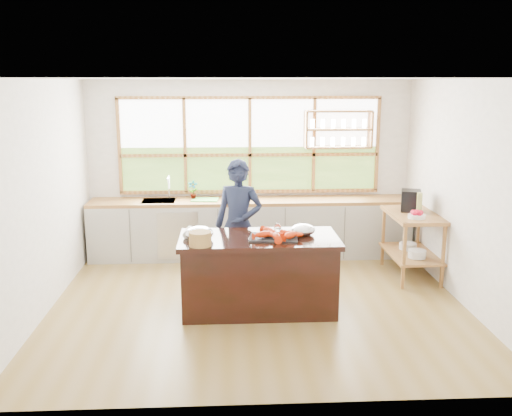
{
  "coord_description": "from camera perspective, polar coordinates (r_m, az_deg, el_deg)",
  "views": [
    {
      "loc": [
        -0.37,
        -6.59,
        2.68
      ],
      "look_at": [
        -0.01,
        0.15,
        1.17
      ],
      "focal_mm": 40.0,
      "sensor_mm": 36.0,
      "label": 1
    }
  ],
  "objects": [
    {
      "name": "parchment_roll",
      "position": [
        6.75,
        -6.79,
        -2.4
      ],
      "size": [
        0.11,
        0.31,
        0.08
      ],
      "primitive_type": "cylinder",
      "rotation": [
        1.57,
        0.0,
        -0.11
      ],
      "color": "white",
      "rests_on": "island"
    },
    {
      "name": "potted_plant",
      "position": [
        8.75,
        -6.32,
        1.8
      ],
      "size": [
        0.16,
        0.11,
        0.29
      ],
      "primitive_type": "imported",
      "rotation": [
        0.0,
        0.0,
        -0.07
      ],
      "color": "slate",
      "rests_on": "back_counter"
    },
    {
      "name": "room_shell",
      "position": [
        7.17,
        0.15,
        5.2
      ],
      "size": [
        5.02,
        4.52,
        2.71
      ],
      "color": "white",
      "rests_on": "ground_plane"
    },
    {
      "name": "espresso_machine",
      "position": [
        8.21,
        15.22,
        0.72
      ],
      "size": [
        0.33,
        0.34,
        0.3
      ],
      "primitive_type": "cube",
      "rotation": [
        0.0,
        0.0,
        -0.29
      ],
      "color": "black",
      "rests_on": "right_shelf_unit"
    },
    {
      "name": "mixing_bowl_right",
      "position": [
        6.74,
        4.72,
        -2.18
      ],
      "size": [
        0.29,
        0.29,
        0.14
      ],
      "primitive_type": "ellipsoid",
      "color": "#B6B8BE",
      "rests_on": "island"
    },
    {
      "name": "island",
      "position": [
        6.77,
        0.28,
        -6.55
      ],
      "size": [
        1.85,
        0.9,
        0.9
      ],
      "color": "black",
      "rests_on": "ground_plane"
    },
    {
      "name": "wine_bottle",
      "position": [
        8.03,
        16.01,
        0.43
      ],
      "size": [
        0.09,
        0.09,
        0.3
      ],
      "primitive_type": "cylinder",
      "rotation": [
        0.0,
        0.0,
        -0.25
      ],
      "color": "#A4AA54",
      "rests_on": "right_shelf_unit"
    },
    {
      "name": "lobster_pile",
      "position": [
        6.55,
        1.99,
        -2.62
      ],
      "size": [
        0.52,
        0.48,
        0.08
      ],
      "color": "#D83805",
      "rests_on": "slate_board"
    },
    {
      "name": "cook",
      "position": [
        7.34,
        -1.74,
        -1.76
      ],
      "size": [
        0.72,
        0.57,
        1.71
      ],
      "primitive_type": "imported",
      "rotation": [
        0.0,
        0.0,
        -0.29
      ],
      "color": "#181E35",
      "rests_on": "ground_plane"
    },
    {
      "name": "fruit_bowl",
      "position": [
        7.82,
        15.79,
        -0.68
      ],
      "size": [
        0.23,
        0.23,
        0.11
      ],
      "color": "silver",
      "rests_on": "right_shelf_unit"
    },
    {
      "name": "wine_glass",
      "position": [
        6.38,
        2.18,
        -2.06
      ],
      "size": [
        0.08,
        0.08,
        0.22
      ],
      "color": "silver",
      "rests_on": "island"
    },
    {
      "name": "wicker_basket",
      "position": [
        6.3,
        -5.6,
        -3.08
      ],
      "size": [
        0.25,
        0.25,
        0.16
      ],
      "primitive_type": "cylinder",
      "color": "#9C6E3D",
      "rests_on": "island"
    },
    {
      "name": "right_shelf_unit",
      "position": [
        8.17,
        15.36,
        -2.54
      ],
      "size": [
        0.62,
        1.1,
        0.9
      ],
      "color": "olive",
      "rests_on": "ground_plane"
    },
    {
      "name": "back_counter",
      "position": [
        8.82,
        -0.65,
        -1.99
      ],
      "size": [
        4.9,
        0.63,
        0.9
      ],
      "color": "#A7A39E",
      "rests_on": "ground_plane"
    },
    {
      "name": "mixing_bowl_left",
      "position": [
        6.56,
        -5.71,
        -2.53
      ],
      "size": [
        0.33,
        0.33,
        0.16
      ],
      "primitive_type": "ellipsoid",
      "color": "#B6B8BE",
      "rests_on": "island"
    },
    {
      "name": "slate_board",
      "position": [
        6.59,
        1.78,
        -2.97
      ],
      "size": [
        0.59,
        0.46,
        0.02
      ],
      "primitive_type": "cube",
      "rotation": [
        0.0,
        0.0,
        -0.11
      ],
      "color": "black",
      "rests_on": "island"
    },
    {
      "name": "ground_plane",
      "position": [
        7.12,
        0.18,
        -9.48
      ],
      "size": [
        5.0,
        5.0,
        0.0
      ],
      "primitive_type": "plane",
      "color": "olive"
    },
    {
      "name": "cutting_board",
      "position": [
        8.71,
        -5.12,
        0.85
      ],
      "size": [
        0.43,
        0.34,
        0.01
      ],
      "primitive_type": "cube",
      "rotation": [
        0.0,
        0.0,
        -0.09
      ],
      "color": "#58B949",
      "rests_on": "back_counter"
    }
  ]
}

